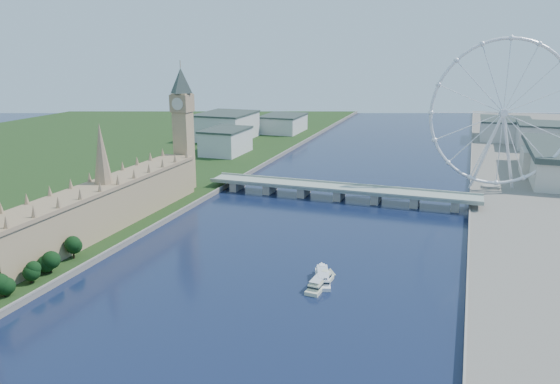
% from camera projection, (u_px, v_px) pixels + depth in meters
% --- Properties ---
extents(parliament_range, '(24.00, 200.00, 70.00)m').
position_uv_depth(parliament_range, '(106.00, 205.00, 360.20)').
color(parliament_range, tan).
rests_on(parliament_range, ground).
extents(big_ben, '(20.02, 20.02, 110.00)m').
position_uv_depth(big_ben, '(182.00, 113.00, 446.20)').
color(big_ben, tan).
rests_on(big_ben, ground).
extents(westminster_bridge, '(220.00, 22.00, 9.50)m').
position_uv_depth(westminster_bridge, '(339.00, 191.00, 441.50)').
color(westminster_bridge, gray).
rests_on(westminster_bridge, ground).
extents(london_eye, '(113.60, 39.12, 124.30)m').
position_uv_depth(london_eye, '(503.00, 113.00, 438.00)').
color(london_eye, silver).
rests_on(london_eye, ground).
extents(county_hall, '(54.00, 144.00, 35.00)m').
position_uv_depth(county_hall, '(555.00, 179.00, 506.60)').
color(county_hall, beige).
rests_on(county_hall, ground).
extents(city_skyline, '(505.00, 280.00, 32.00)m').
position_uv_depth(city_skyline, '(420.00, 133.00, 663.71)').
color(city_skyline, beige).
rests_on(city_skyline, ground).
extents(tour_boat_near, '(15.72, 29.76, 6.37)m').
position_uv_depth(tour_boat_near, '(323.00, 281.00, 287.84)').
color(tour_boat_near, white).
rests_on(tour_boat_near, ground).
extents(tour_boat_far, '(10.03, 28.95, 6.25)m').
position_uv_depth(tour_boat_far, '(320.00, 287.00, 281.50)').
color(tour_boat_far, beige).
rests_on(tour_boat_far, ground).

